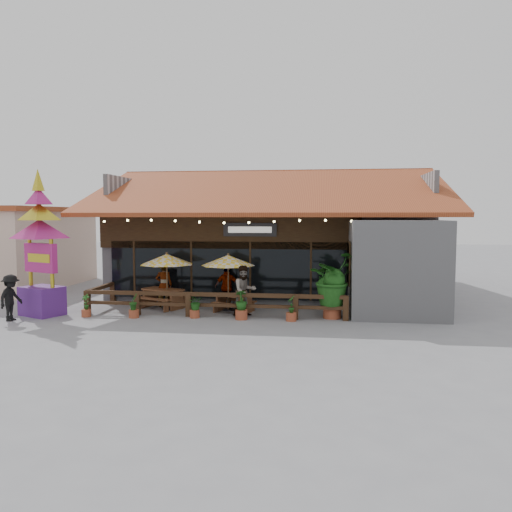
# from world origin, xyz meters

# --- Properties ---
(ground) EXTENTS (100.00, 100.00, 0.00)m
(ground) POSITION_xyz_m (0.00, 0.00, 0.00)
(ground) COLOR gray
(ground) RESTS_ON ground
(restaurant_building) EXTENTS (15.50, 14.73, 6.09)m
(restaurant_building) POSITION_xyz_m (0.26, 6.61, 2.21)
(restaurant_building) COLOR #A7A7AB
(restaurant_building) RESTS_ON ground
(patio_railing) EXTENTS (10.00, 2.60, 0.92)m
(patio_railing) POSITION_xyz_m (-2.25, -0.27, 0.61)
(patio_railing) COLOR #422817
(patio_railing) RESTS_ON ground
(umbrella_left) EXTENTS (2.51, 2.51, 2.32)m
(umbrella_left) POSITION_xyz_m (-3.72, 0.76, 2.02)
(umbrella_left) COLOR brown
(umbrella_left) RESTS_ON ground
(umbrella_right) EXTENTS (2.29, 2.29, 2.29)m
(umbrella_right) POSITION_xyz_m (-1.24, 0.83, 2.00)
(umbrella_right) COLOR brown
(umbrella_right) RESTS_ON ground
(picnic_table_left) EXTENTS (2.11, 2.00, 0.80)m
(picnic_table_left) POSITION_xyz_m (-3.98, 1.02, 0.54)
(picnic_table_left) COLOR brown
(picnic_table_left) RESTS_ON ground
(picnic_table_right) EXTENTS (1.76, 1.66, 0.67)m
(picnic_table_right) POSITION_xyz_m (-0.97, 0.59, 0.45)
(picnic_table_right) COLOR brown
(picnic_table_right) RESTS_ON ground
(thai_sign_tower) EXTENTS (2.88, 2.88, 5.92)m
(thai_sign_tower) POSITION_xyz_m (-8.08, -0.96, 3.13)
(thai_sign_tower) COLOR #55227D
(thai_sign_tower) RESTS_ON ground
(tropical_plant) EXTENTS (2.34, 2.35, 2.46)m
(tropical_plant) POSITION_xyz_m (2.83, -0.11, 1.41)
(tropical_plant) COLOR #974429
(tropical_plant) RESTS_ON ground
(diner_a) EXTENTS (0.75, 0.58, 1.83)m
(diner_a) POSITION_xyz_m (-4.02, 1.27, 0.92)
(diner_a) COLOR #342310
(diner_a) RESTS_ON ground
(diner_b) EXTENTS (1.17, 1.11, 1.91)m
(diner_b) POSITION_xyz_m (-0.44, -0.14, 0.95)
(diner_b) COLOR #342310
(diner_b) RESTS_ON ground
(diner_c) EXTENTS (1.02, 0.43, 1.73)m
(diner_c) POSITION_xyz_m (-1.40, 1.48, 0.87)
(diner_c) COLOR #342310
(diner_c) RESTS_ON ground
(pedestrian) EXTENTS (0.68, 1.11, 1.67)m
(pedestrian) POSITION_xyz_m (-8.63, -2.06, 0.84)
(pedestrian) COLOR black
(pedestrian) RESTS_ON ground
(planter_a) EXTENTS (0.35, 0.35, 0.85)m
(planter_a) POSITION_xyz_m (-6.29, -1.04, 0.36)
(planter_a) COLOR #974429
(planter_a) RESTS_ON ground
(planter_b) EXTENTS (0.37, 0.39, 0.91)m
(planter_b) POSITION_xyz_m (-4.46, -0.98, 0.41)
(planter_b) COLOR #974429
(planter_b) RESTS_ON ground
(planter_c) EXTENTS (0.72, 0.70, 0.90)m
(planter_c) POSITION_xyz_m (-2.22, -0.70, 0.51)
(planter_c) COLOR #974429
(planter_c) RESTS_ON ground
(planter_d) EXTENTS (0.53, 0.53, 1.08)m
(planter_d) POSITION_xyz_m (-0.46, -0.78, 0.52)
(planter_d) COLOR #974429
(planter_d) RESTS_ON ground
(planter_e) EXTENTS (0.38, 0.38, 0.93)m
(planter_e) POSITION_xyz_m (1.36, -0.83, 0.39)
(planter_e) COLOR #974429
(planter_e) RESTS_ON ground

